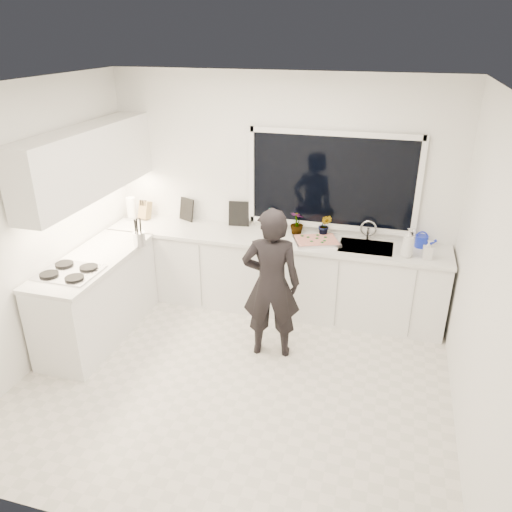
% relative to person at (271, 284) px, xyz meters
% --- Properties ---
extents(floor, '(4.00, 3.50, 0.02)m').
position_rel_person_xyz_m(floor, '(-0.21, -0.54, -0.81)').
color(floor, beige).
rests_on(floor, ground).
extents(wall_back, '(4.00, 0.02, 2.70)m').
position_rel_person_xyz_m(wall_back, '(-0.21, 1.22, 0.55)').
color(wall_back, white).
rests_on(wall_back, ground).
extents(wall_left, '(0.02, 3.50, 2.70)m').
position_rel_person_xyz_m(wall_left, '(-2.22, -0.54, 0.55)').
color(wall_left, white).
rests_on(wall_left, ground).
extents(wall_right, '(0.02, 3.50, 2.70)m').
position_rel_person_xyz_m(wall_right, '(1.80, -0.54, 0.55)').
color(wall_right, white).
rests_on(wall_right, ground).
extents(ceiling, '(4.00, 3.50, 0.02)m').
position_rel_person_xyz_m(ceiling, '(-0.21, -0.54, 1.91)').
color(ceiling, white).
rests_on(ceiling, wall_back).
extents(window, '(1.80, 0.02, 1.00)m').
position_rel_person_xyz_m(window, '(0.39, 1.18, 0.75)').
color(window, black).
rests_on(window, wall_back).
extents(base_cabinets_back, '(3.92, 0.58, 0.88)m').
position_rel_person_xyz_m(base_cabinets_back, '(-0.21, 0.91, -0.36)').
color(base_cabinets_back, white).
rests_on(base_cabinets_back, floor).
extents(base_cabinets_left, '(0.58, 1.60, 0.88)m').
position_rel_person_xyz_m(base_cabinets_left, '(-1.88, -0.19, -0.36)').
color(base_cabinets_left, white).
rests_on(base_cabinets_left, floor).
extents(countertop_back, '(3.94, 0.62, 0.04)m').
position_rel_person_xyz_m(countertop_back, '(-0.21, 0.90, 0.10)').
color(countertop_back, silver).
rests_on(countertop_back, base_cabinets_back).
extents(countertop_left, '(0.62, 1.60, 0.04)m').
position_rel_person_xyz_m(countertop_left, '(-1.88, -0.19, 0.10)').
color(countertop_left, silver).
rests_on(countertop_left, base_cabinets_left).
extents(upper_cabinets, '(0.34, 2.10, 0.70)m').
position_rel_person_xyz_m(upper_cabinets, '(-2.00, 0.16, 1.05)').
color(upper_cabinets, white).
rests_on(upper_cabinets, wall_left).
extents(sink, '(0.58, 0.42, 0.14)m').
position_rel_person_xyz_m(sink, '(0.84, 0.91, 0.07)').
color(sink, silver).
rests_on(sink, countertop_back).
extents(faucet, '(0.03, 0.03, 0.22)m').
position_rel_person_xyz_m(faucet, '(0.84, 1.11, 0.23)').
color(faucet, silver).
rests_on(faucet, countertop_back).
extents(stovetop, '(0.56, 0.48, 0.03)m').
position_rel_person_xyz_m(stovetop, '(-1.90, -0.54, 0.14)').
color(stovetop, black).
rests_on(stovetop, countertop_left).
extents(person, '(0.64, 0.48, 1.59)m').
position_rel_person_xyz_m(person, '(0.00, 0.00, 0.00)').
color(person, black).
rests_on(person, floor).
extents(pizza_tray, '(0.59, 0.52, 0.03)m').
position_rel_person_xyz_m(pizza_tray, '(0.30, 0.88, 0.14)').
color(pizza_tray, '#B4B3B8').
rests_on(pizza_tray, countertop_back).
extents(pizza, '(0.53, 0.46, 0.01)m').
position_rel_person_xyz_m(pizza, '(0.30, 0.88, 0.16)').
color(pizza, red).
rests_on(pizza, pizza_tray).
extents(watering_can, '(0.15, 0.15, 0.13)m').
position_rel_person_xyz_m(watering_can, '(1.42, 1.07, 0.19)').
color(watering_can, '#1326BA').
rests_on(watering_can, countertop_back).
extents(paper_towel_roll, '(0.14, 0.14, 0.26)m').
position_rel_person_xyz_m(paper_towel_roll, '(-2.06, 1.01, 0.25)').
color(paper_towel_roll, white).
rests_on(paper_towel_roll, countertop_back).
extents(knife_block, '(0.15, 0.13, 0.22)m').
position_rel_person_xyz_m(knife_block, '(-1.89, 1.05, 0.23)').
color(knife_block, '#9A6447').
rests_on(knife_block, countertop_back).
extents(utensil_crock, '(0.14, 0.14, 0.16)m').
position_rel_person_xyz_m(utensil_crock, '(-1.56, 0.26, 0.20)').
color(utensil_crock, '#BBBBC0').
rests_on(utensil_crock, countertop_left).
extents(picture_frame_large, '(0.21, 0.11, 0.28)m').
position_rel_person_xyz_m(picture_frame_large, '(-1.37, 1.15, 0.26)').
color(picture_frame_large, black).
rests_on(picture_frame_large, countertop_back).
extents(picture_frame_small, '(0.25, 0.05, 0.30)m').
position_rel_person_xyz_m(picture_frame_small, '(-0.69, 1.15, 0.27)').
color(picture_frame_small, black).
rests_on(picture_frame_small, countertop_back).
extents(herb_plants, '(0.81, 0.19, 0.27)m').
position_rel_person_xyz_m(herb_plants, '(0.06, 1.07, 0.26)').
color(herb_plants, '#26662D').
rests_on(herb_plants, countertop_back).
extents(soap_bottles, '(0.34, 0.17, 0.32)m').
position_rel_person_xyz_m(soap_bottles, '(1.32, 0.76, 0.27)').
color(soap_bottles, '#D8BF66').
rests_on(soap_bottles, countertop_back).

